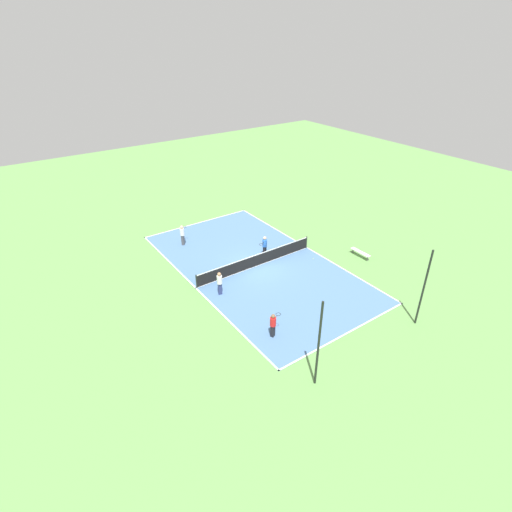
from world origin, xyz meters
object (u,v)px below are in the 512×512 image
at_px(tennis_net, 256,260).
at_px(tennis_ball_left_sideline, 206,282).
at_px(player_near_blue, 265,245).
at_px(fence_post_back_right, 319,345).
at_px(tennis_ball_far_baseline, 313,259).
at_px(bench, 360,252).
at_px(fence_post_back_left, 424,288).
at_px(player_near_white, 182,234).
at_px(player_coach_red, 273,324).
at_px(player_far_white, 220,282).

distance_m(tennis_net, tennis_ball_left_sideline, 4.27).
relative_size(player_near_blue, fence_post_back_right, 0.33).
bearing_deg(tennis_ball_far_baseline, tennis_net, -22.16).
relative_size(bench, fence_post_back_left, 0.35).
xyz_separation_m(tennis_net, fence_post_back_right, (4.17, 11.18, 2.02)).
relative_size(bench, tennis_ball_far_baseline, 26.71).
height_order(player_near_white, fence_post_back_right, fence_post_back_right).
relative_size(player_coach_red, tennis_ball_left_sideline, 23.41).
bearing_deg(fence_post_back_left, tennis_ball_far_baseline, -90.68).
bearing_deg(fence_post_back_left, bench, -114.37).
bearing_deg(bench, player_near_white, -133.07).
xyz_separation_m(player_far_white, player_near_white, (-1.12, -7.95, 0.04)).
bearing_deg(tennis_ball_left_sideline, player_near_blue, -173.43).
relative_size(bench, tennis_ball_left_sideline, 26.71).
distance_m(tennis_net, player_near_white, 7.04).
height_order(tennis_ball_far_baseline, fence_post_back_left, fence_post_back_left).
relative_size(tennis_ball_far_baseline, fence_post_back_right, 0.01).
xyz_separation_m(player_near_white, player_coach_red, (0.77, 13.43, -0.11)).
distance_m(tennis_ball_far_baseline, fence_post_back_left, 9.76).
distance_m(tennis_net, fence_post_back_left, 12.10).
xyz_separation_m(player_near_blue, tennis_ball_left_sideline, (5.68, 0.65, -0.96)).
xyz_separation_m(bench, player_near_white, (10.61, -9.92, 0.65)).
bearing_deg(tennis_net, player_far_white, 21.25).
height_order(tennis_net, fence_post_back_left, fence_post_back_left).
relative_size(tennis_net, bench, 5.63).
xyz_separation_m(tennis_net, fence_post_back_left, (-4.17, 11.18, 2.02)).
distance_m(tennis_net, player_near_blue, 1.75).
height_order(bench, player_far_white, player_far_white).
xyz_separation_m(bench, player_far_white, (11.73, -1.97, 0.61)).
bearing_deg(tennis_ball_far_baseline, player_near_white, -48.01).
relative_size(player_near_white, tennis_ball_left_sideline, 26.00).
bearing_deg(tennis_ball_far_baseline, player_coach_red, 33.58).
height_order(bench, player_near_blue, player_near_blue).
bearing_deg(tennis_ball_left_sideline, bench, 162.24).
bearing_deg(player_coach_red, player_near_blue, 34.74).
bearing_deg(tennis_ball_left_sideline, player_near_white, -101.38).
distance_m(player_near_blue, fence_post_back_right, 13.39).
xyz_separation_m(player_coach_red, player_near_blue, (-5.22, -7.96, 0.08)).
bearing_deg(player_near_blue, fence_post_back_left, 77.37).
relative_size(player_far_white, fence_post_back_right, 0.33).
height_order(bench, fence_post_back_right, fence_post_back_right).
xyz_separation_m(player_near_white, tennis_ball_far_baseline, (-7.28, 8.09, -0.99)).
relative_size(player_near_white, tennis_ball_far_baseline, 26.00).
bearing_deg(player_coach_red, tennis_ball_far_baseline, 11.58).
bearing_deg(player_far_white, fence_post_back_right, -74.99).
relative_size(player_near_blue, tennis_ball_left_sideline, 25.31).
bearing_deg(tennis_net, player_near_blue, -148.89).
distance_m(player_near_white, tennis_ball_left_sideline, 6.33).
xyz_separation_m(fence_post_back_left, fence_post_back_right, (8.34, 0.00, 0.00)).
bearing_deg(tennis_net, tennis_ball_left_sideline, -2.98).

